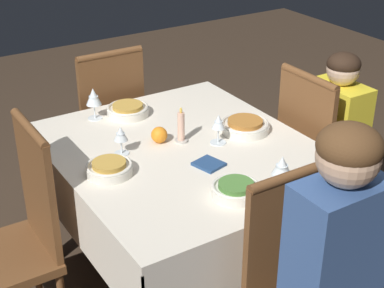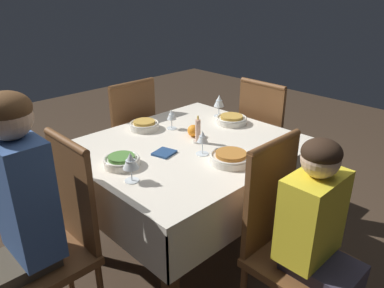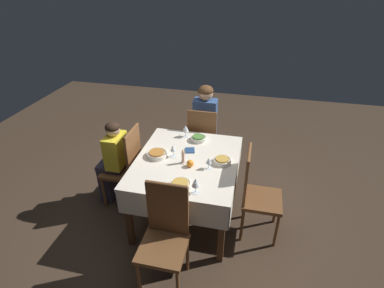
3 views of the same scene
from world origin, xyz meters
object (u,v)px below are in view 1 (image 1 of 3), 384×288
object	(u,v)px
wine_glass_east	(93,98)
napkin_red_folded	(209,164)
bowl_north	(109,168)
candle_centerpiece	(181,129)
person_child_yellow	(343,141)
wine_glass_west	(282,167)
bowl_west	(236,189)
orange_fruit	(159,135)
chair_south	(317,157)
person_adult_denim	(342,288)
wine_glass_north	(121,135)
chair_north	(18,234)
dining_table	(184,168)
wine_glass_south	(218,123)
bowl_east	(128,110)
bowl_south	(244,125)
chair_east	(106,126)

from	to	relation	value
wine_glass_east	napkin_red_folded	xyz separation A→B (m)	(-0.68, -0.21, -0.10)
bowl_north	candle_centerpiece	xyz separation A→B (m)	(0.09, -0.39, 0.04)
person_child_yellow	wine_glass_west	bearing A→B (deg)	118.23
bowl_west	orange_fruit	world-z (taller)	orange_fruit
chair_south	person_adult_denim	xyz separation A→B (m)	(-0.91, 0.76, 0.17)
wine_glass_west	bowl_north	xyz separation A→B (m)	(0.46, 0.50, -0.08)
wine_glass_west	bowl_north	bearing A→B (deg)	47.37
wine_glass_north	chair_north	bearing A→B (deg)	92.34
person_child_yellow	napkin_red_folded	world-z (taller)	person_child_yellow
dining_table	person_child_yellow	world-z (taller)	person_child_yellow
orange_fruit	person_child_yellow	bearing A→B (deg)	-100.71
wine_glass_north	wine_glass_east	bearing A→B (deg)	-7.23
wine_glass_south	orange_fruit	bearing A→B (deg)	56.40
bowl_east	napkin_red_folded	distance (m)	0.64
chair_north	dining_table	bearing A→B (deg)	83.80
bowl_south	orange_fruit	size ratio (longest dim) A/B	3.07
wine_glass_west	napkin_red_folded	size ratio (longest dim) A/B	1.10
wine_glass_west	bowl_east	xyz separation A→B (m)	(0.94, 0.18, -0.08)
bowl_south	napkin_red_folded	distance (m)	0.37
wine_glass_north	napkin_red_folded	xyz separation A→B (m)	(-0.29, -0.26, -0.08)
wine_glass_north	bowl_north	bearing A→B (deg)	137.82
person_child_yellow	bowl_east	size ratio (longest dim) A/B	5.24
chair_east	bowl_north	world-z (taller)	chair_east
chair_south	bowl_south	bearing A→B (deg)	79.20
chair_south	orange_fruit	distance (m)	0.87
napkin_red_folded	dining_table	bearing A→B (deg)	2.62
wine_glass_north	bowl_south	bearing A→B (deg)	-99.43
bowl_south	wine_glass_north	distance (m)	0.60
wine_glass_west	napkin_red_folded	bearing A→B (deg)	22.15
dining_table	bowl_north	distance (m)	0.39
person_adult_denim	candle_centerpiece	bearing A→B (deg)	87.66
wine_glass_west	orange_fruit	world-z (taller)	wine_glass_west
chair_east	chair_north	size ratio (longest dim) A/B	1.00
dining_table	bowl_west	bearing A→B (deg)	175.50
person_child_yellow	orange_fruit	world-z (taller)	person_child_yellow
person_adult_denim	wine_glass_north	xyz separation A→B (m)	(1.09, 0.23, 0.14)
wine_glass_west	bowl_east	world-z (taller)	wine_glass_west
bowl_north	napkin_red_folded	bearing A→B (deg)	-112.31
person_adult_denim	wine_glass_south	size ratio (longest dim) A/B	9.15
dining_table	candle_centerpiece	bearing A→B (deg)	-20.91
chair_north	bowl_west	size ratio (longest dim) A/B	5.40
wine_glass_south	bowl_north	distance (m)	0.53
bowl_south	orange_fruit	distance (m)	0.41
chair_north	wine_glass_east	distance (m)	0.76
bowl_south	chair_east	bearing A→B (deg)	22.20
bowl_south	napkin_red_folded	size ratio (longest dim) A/B	1.69
dining_table	wine_glass_north	distance (m)	0.33
person_adult_denim	wine_glass_east	size ratio (longest dim) A/B	8.04
bowl_west	bowl_north	size ratio (longest dim) A/B	0.99
candle_centerpiece	chair_north	bearing A→B (deg)	88.63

